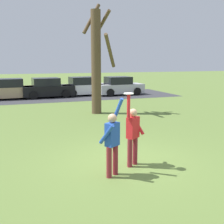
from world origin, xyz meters
TOP-DOWN VIEW (x-y plane):
  - ground_plane at (0.00, 0.00)m, footprint 120.00×120.00m
  - person_catcher at (0.11, -0.26)m, footprint 0.58×0.53m
  - person_defender at (-0.68, -0.75)m, footprint 0.65×0.62m
  - frisbee_disc at (-0.08, -0.38)m, footprint 0.27×0.27m
  - parked_car_tan at (-3.23, 15.85)m, footprint 4.20×2.23m
  - parked_car_black at (-0.35, 15.83)m, footprint 4.20×2.23m
  - parked_car_white at (2.78, 16.20)m, footprint 4.20×2.23m
  - parked_car_silver at (5.83, 15.49)m, footprint 4.20×2.23m
  - parking_strip at (-1.65, 15.84)m, footprint 24.37×6.40m
  - bare_tree_tall at (1.47, 7.76)m, footprint 1.90×2.01m

SIDE VIEW (x-z plane):
  - ground_plane at x=0.00m, z-range 0.00..0.00m
  - parking_strip at x=-1.65m, z-range 0.00..0.01m
  - parked_car_tan at x=-3.23m, z-range -0.07..1.52m
  - parked_car_black at x=-0.35m, z-range -0.07..1.52m
  - parked_car_white at x=2.78m, z-range -0.07..1.52m
  - parked_car_silver at x=5.83m, z-range -0.07..1.52m
  - person_defender at x=-0.68m, z-range -0.04..2.00m
  - person_catcher at x=0.11m, z-range -0.06..2.02m
  - frisbee_disc at x=-0.08m, z-range 2.08..2.10m
  - bare_tree_tall at x=1.47m, z-range -0.03..6.05m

